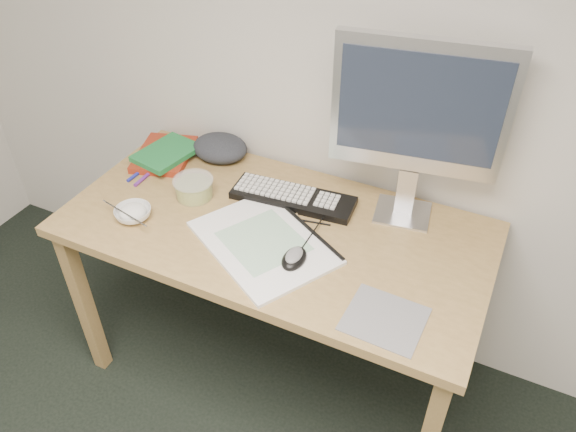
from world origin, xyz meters
name	(u,v)px	position (x,y,z in m)	size (l,w,h in m)	color
desk	(274,244)	(-0.06, 1.43, 0.67)	(1.40, 0.70, 0.75)	#AC884F
mousepad	(385,319)	(0.39, 1.20, 0.75)	(0.21, 0.19, 0.00)	gray
sketchpad	(263,243)	(-0.05, 1.33, 0.76)	(0.44, 0.32, 0.01)	white
keyboard	(293,198)	(-0.06, 1.58, 0.76)	(0.43, 0.14, 0.03)	black
monitor	(419,113)	(0.30, 1.67, 1.13)	(0.52, 0.19, 0.61)	silver
mouse	(294,256)	(0.08, 1.30, 0.78)	(0.07, 0.11, 0.04)	black
rice_bowl	(133,214)	(-0.50, 1.26, 0.77)	(0.12, 0.12, 0.04)	white
chopsticks	(125,213)	(-0.50, 1.23, 0.79)	(0.02, 0.02, 0.21)	silver
fruit_tub	(194,188)	(-0.38, 1.45, 0.78)	(0.14, 0.14, 0.07)	#DCC44D
book_red	(164,154)	(-0.62, 1.61, 0.76)	(0.20, 0.26, 0.03)	maroon
book_green	(167,153)	(-0.60, 1.60, 0.79)	(0.17, 0.23, 0.02)	#1C7135
cloth_lump	(220,148)	(-0.43, 1.71, 0.79)	(0.18, 0.15, 0.08)	#23262A
pencil_pink	(270,205)	(-0.12, 1.52, 0.75)	(0.01, 0.01, 0.18)	pink
pencil_tan	(300,223)	(0.01, 1.47, 0.75)	(0.01, 0.01, 0.16)	tan
pencil_black	(307,221)	(0.03, 1.49, 0.75)	(0.01, 0.01, 0.16)	black
marker_blue	(140,172)	(-0.64, 1.49, 0.76)	(0.01, 0.01, 0.14)	#1D249F
marker_orange	(146,165)	(-0.65, 1.53, 0.76)	(0.01, 0.01, 0.12)	#D24F18
marker_purple	(147,175)	(-0.61, 1.48, 0.76)	(0.01, 0.01, 0.14)	#62268C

